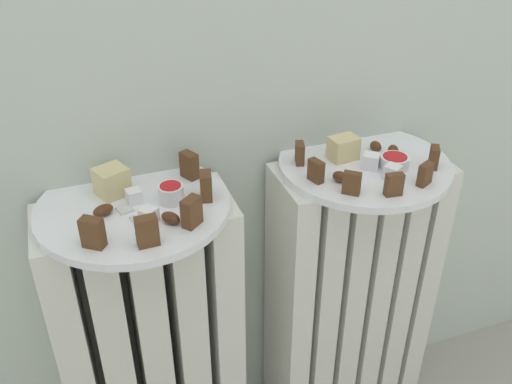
{
  "coord_description": "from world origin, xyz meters",
  "views": [
    {
      "loc": [
        -0.25,
        -0.41,
        1.03
      ],
      "look_at": [
        0.0,
        0.28,
        0.58
      ],
      "focal_mm": 39.4,
      "sensor_mm": 36.0,
      "label": 1
    }
  ],
  "objects_px": {
    "radiator_left": "(154,355)",
    "jam_bowl_right": "(394,161)",
    "radiator_right": "(348,304)",
    "plate_right": "(364,164)",
    "jam_bowl_left": "(171,193)",
    "plate_left": "(133,207)",
    "fork": "(135,220)"
  },
  "relations": [
    {
      "from": "jam_bowl_left",
      "to": "fork",
      "type": "xyz_separation_m",
      "value": [
        -0.06,
        -0.03,
        -0.01
      ]
    },
    {
      "from": "radiator_left",
      "to": "jam_bowl_right",
      "type": "distance_m",
      "value": 0.52
    },
    {
      "from": "plate_left",
      "to": "jam_bowl_left",
      "type": "height_order",
      "value": "jam_bowl_left"
    },
    {
      "from": "radiator_right",
      "to": "jam_bowl_left",
      "type": "distance_m",
      "value": 0.46
    },
    {
      "from": "fork",
      "to": "jam_bowl_left",
      "type": "bearing_deg",
      "value": 29.35
    },
    {
      "from": "radiator_right",
      "to": "jam_bowl_right",
      "type": "distance_m",
      "value": 0.32
    },
    {
      "from": "plate_left",
      "to": "jam_bowl_right",
      "type": "height_order",
      "value": "jam_bowl_right"
    },
    {
      "from": "radiator_left",
      "to": "jam_bowl_right",
      "type": "bearing_deg",
      "value": -4.75
    },
    {
      "from": "radiator_left",
      "to": "jam_bowl_left",
      "type": "distance_m",
      "value": 0.33
    },
    {
      "from": "plate_right",
      "to": "jam_bowl_right",
      "type": "distance_m",
      "value": 0.05
    },
    {
      "from": "radiator_right",
      "to": "jam_bowl_left",
      "type": "xyz_separation_m",
      "value": [
        -0.32,
        -0.01,
        0.32
      ]
    },
    {
      "from": "jam_bowl_right",
      "to": "fork",
      "type": "relative_size",
      "value": 0.43
    },
    {
      "from": "radiator_left",
      "to": "fork",
      "type": "height_order",
      "value": "fork"
    },
    {
      "from": "plate_left",
      "to": "fork",
      "type": "distance_m",
      "value": 0.05
    },
    {
      "from": "radiator_left",
      "to": "radiator_right",
      "type": "distance_m",
      "value": 0.37
    },
    {
      "from": "radiator_right",
      "to": "plate_left",
      "type": "xyz_separation_m",
      "value": [
        -0.37,
        0.0,
        0.3
      ]
    },
    {
      "from": "jam_bowl_left",
      "to": "fork",
      "type": "relative_size",
      "value": 0.35
    },
    {
      "from": "plate_right",
      "to": "fork",
      "type": "bearing_deg",
      "value": -173.02
    },
    {
      "from": "jam_bowl_right",
      "to": "plate_left",
      "type": "bearing_deg",
      "value": 175.25
    },
    {
      "from": "plate_left",
      "to": "plate_right",
      "type": "bearing_deg",
      "value": 0.0
    },
    {
      "from": "plate_left",
      "to": "plate_right",
      "type": "relative_size",
      "value": 1.0
    },
    {
      "from": "radiator_left",
      "to": "plate_left",
      "type": "xyz_separation_m",
      "value": [
        0.0,
        -0.0,
        0.3
      ]
    },
    {
      "from": "radiator_left",
      "to": "jam_bowl_right",
      "type": "relative_size",
      "value": 12.72
    },
    {
      "from": "radiator_left",
      "to": "jam_bowl_left",
      "type": "relative_size",
      "value": 15.99
    },
    {
      "from": "jam_bowl_right",
      "to": "fork",
      "type": "bearing_deg",
      "value": -178.27
    },
    {
      "from": "radiator_right",
      "to": "jam_bowl_right",
      "type": "relative_size",
      "value": 12.72
    },
    {
      "from": "plate_right",
      "to": "jam_bowl_left",
      "type": "height_order",
      "value": "jam_bowl_left"
    },
    {
      "from": "radiator_left",
      "to": "plate_left",
      "type": "bearing_deg",
      "value": -90.0
    },
    {
      "from": "plate_right",
      "to": "fork",
      "type": "xyz_separation_m",
      "value": [
        -0.38,
        -0.05,
        0.01
      ]
    },
    {
      "from": "radiator_right",
      "to": "plate_right",
      "type": "relative_size",
      "value": 2.11
    },
    {
      "from": "plate_left",
      "to": "fork",
      "type": "height_order",
      "value": "fork"
    },
    {
      "from": "plate_right",
      "to": "fork",
      "type": "relative_size",
      "value": 2.61
    }
  ]
}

